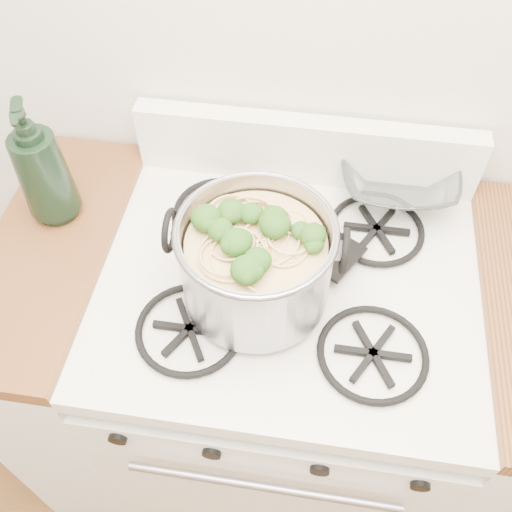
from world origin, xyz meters
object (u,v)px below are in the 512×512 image
Objects in this scene: gas_range at (281,382)px; bottle at (39,163)px; stock_pot at (256,262)px; glass_bowl at (397,182)px; spatula at (335,253)px.

bottle is at bearing 169.74° from gas_range.
stock_pot is 1.11× the size of bottle.
gas_range is 2.92× the size of stock_pot.
glass_bowl is at bearing 51.00° from stock_pot.
glass_bowl is (0.21, 0.28, 0.50)m from gas_range.
spatula is 0.25m from glass_bowl.
stock_pot is 1.02× the size of spatula.
spatula is at bearing 36.96° from stock_pot.
bottle is (-0.60, 0.03, 0.13)m from spatula.
stock_pot is (-0.06, -0.05, 0.58)m from gas_range.
stock_pot reaches higher than gas_range.
gas_range is 0.81m from bottle.
glass_bowl reaches higher than gas_range.
gas_range is at bearing 40.44° from stock_pot.
bottle is at bearing -165.50° from glass_bowl.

